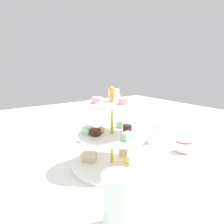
# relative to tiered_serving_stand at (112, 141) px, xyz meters

# --- Properties ---
(ground_plane) EXTENTS (2.40, 2.40, 0.00)m
(ground_plane) POSITION_rel_tiered_serving_stand_xyz_m (-0.00, -0.00, -0.09)
(ground_plane) COLOR silver
(tiered_serving_stand) EXTENTS (0.27, 0.27, 0.27)m
(tiered_serving_stand) POSITION_rel_tiered_serving_stand_xyz_m (0.00, 0.00, 0.00)
(tiered_serving_stand) COLOR white
(tiered_serving_stand) RESTS_ON ground_plane
(water_glass_tall_right) EXTENTS (0.07, 0.07, 0.12)m
(water_glass_tall_right) POSITION_rel_tiered_serving_stand_xyz_m (-0.15, -0.24, -0.03)
(water_glass_tall_right) COLOR silver
(water_glass_tall_right) RESTS_ON ground_plane
(water_glass_short_left) EXTENTS (0.06, 0.06, 0.08)m
(water_glass_short_left) POSITION_rel_tiered_serving_stand_xyz_m (0.27, 0.08, -0.05)
(water_glass_short_left) COLOR silver
(water_glass_short_left) RESTS_ON ground_plane
(teacup_with_saucer) EXTENTS (0.09, 0.09, 0.05)m
(teacup_with_saucer) POSITION_rel_tiered_serving_stand_xyz_m (0.29, -0.07, -0.06)
(teacup_with_saucer) COLOR white
(teacup_with_saucer) RESTS_ON ground_plane
(butter_knife_left) EXTENTS (0.08, 0.16, 0.00)m
(butter_knife_left) POSITION_rel_tiered_serving_stand_xyz_m (-0.31, 0.13, -0.09)
(butter_knife_left) COLOR silver
(butter_knife_left) RESTS_ON ground_plane
(butter_knife_right) EXTENTS (0.16, 0.08, 0.00)m
(butter_knife_right) POSITION_rel_tiered_serving_stand_xyz_m (0.17, -0.29, -0.09)
(butter_knife_right) COLOR silver
(butter_knife_right) RESTS_ON ground_plane
(water_glass_mid_back) EXTENTS (0.06, 0.06, 0.09)m
(water_glass_mid_back) POSITION_rel_tiered_serving_stand_xyz_m (0.07, 0.24, -0.04)
(water_glass_mid_back) COLOR silver
(water_glass_mid_back) RESTS_ON ground_plane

